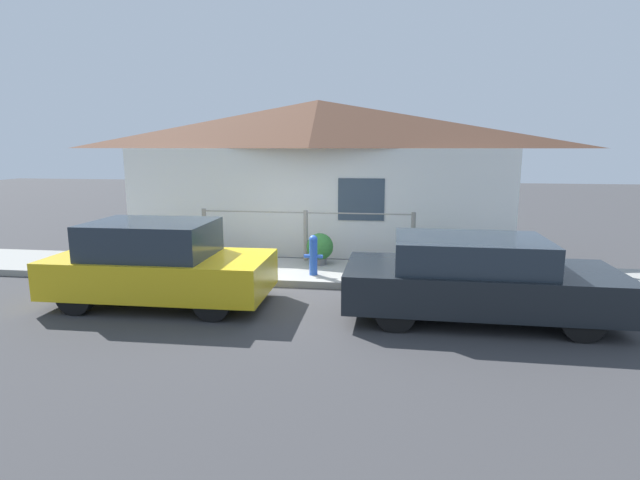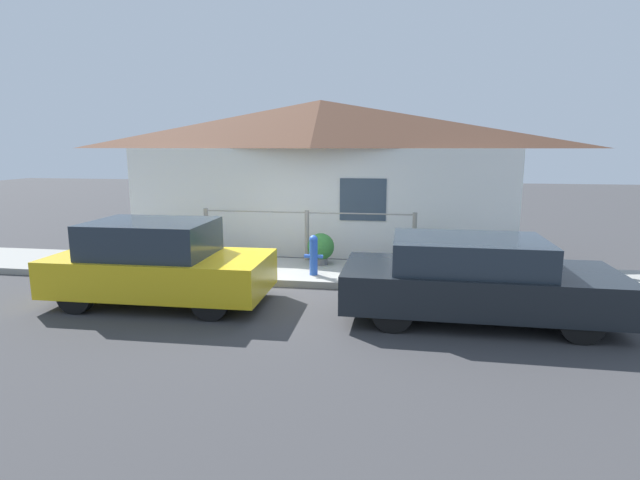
% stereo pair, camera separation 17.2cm
% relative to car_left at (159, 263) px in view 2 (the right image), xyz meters
% --- Properties ---
extents(ground_plane, '(60.00, 60.00, 0.00)m').
position_rel_car_left_xyz_m(ground_plane, '(2.03, 1.29, -0.71)').
color(ground_plane, '#38383A').
extents(sidewalk, '(24.00, 1.97, 0.14)m').
position_rel_car_left_xyz_m(sidewalk, '(2.03, 2.28, -0.64)').
color(sidewalk, gray).
rests_on(sidewalk, ground_plane).
extents(house, '(9.97, 2.23, 3.86)m').
position_rel_car_left_xyz_m(house, '(2.04, 4.95, 2.35)').
color(house, white).
rests_on(house, ground_plane).
extents(fence, '(4.90, 0.10, 1.15)m').
position_rel_car_left_xyz_m(fence, '(2.03, 3.11, 0.06)').
color(fence, gray).
rests_on(fence, sidewalk).
extents(car_left, '(3.74, 1.75, 1.44)m').
position_rel_car_left_xyz_m(car_left, '(0.00, 0.00, 0.00)').
color(car_left, gold).
rests_on(car_left, ground_plane).
extents(car_right, '(4.21, 1.84, 1.30)m').
position_rel_car_left_xyz_m(car_right, '(5.31, 0.00, -0.05)').
color(car_right, black).
rests_on(car_right, ground_plane).
extents(fire_hydrant, '(0.38, 0.17, 0.81)m').
position_rel_car_left_xyz_m(fire_hydrant, '(2.41, 1.81, -0.15)').
color(fire_hydrant, blue).
rests_on(fire_hydrant, sidewalk).
extents(potted_plant_near_hydrant, '(0.59, 0.59, 0.69)m').
position_rel_car_left_xyz_m(potted_plant_near_hydrant, '(2.41, 2.73, -0.20)').
color(potted_plant_near_hydrant, slate).
rests_on(potted_plant_near_hydrant, sidewalk).
extents(potted_plant_by_fence, '(0.45, 0.45, 0.55)m').
position_rel_car_left_xyz_m(potted_plant_by_fence, '(-0.11, 2.64, -0.28)').
color(potted_plant_by_fence, '#9E5638').
rests_on(potted_plant_by_fence, sidewalk).
extents(potted_plant_corner, '(0.57, 0.57, 0.69)m').
position_rel_car_left_xyz_m(potted_plant_corner, '(4.57, 2.75, -0.20)').
color(potted_plant_corner, brown).
rests_on(potted_plant_corner, sidewalk).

